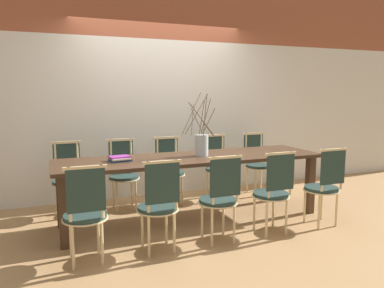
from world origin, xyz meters
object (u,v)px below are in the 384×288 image
at_px(chair_near_center, 220,196).
at_px(vase_centerpiece, 202,144).
at_px(dining_table, 192,164).
at_px(book_stack, 120,159).
at_px(chair_far_center, 169,168).

height_order(chair_near_center, vase_centerpiece, vase_centerpiece).
height_order(dining_table, vase_centerpiece, vase_centerpiece).
bearing_deg(book_stack, chair_near_center, -42.76).
bearing_deg(dining_table, chair_near_center, -89.75).
xyz_separation_m(dining_table, book_stack, (-0.85, 0.03, 0.12)).
bearing_deg(vase_centerpiece, book_stack, 179.08).
xyz_separation_m(chair_far_center, vase_centerpiece, (0.16, -0.74, 0.42)).
relative_size(chair_far_center, vase_centerpiece, 1.21).
bearing_deg(dining_table, chair_far_center, 92.58).
bearing_deg(chair_far_center, dining_table, 92.58).
distance_m(dining_table, vase_centerpiece, 0.26).
xyz_separation_m(dining_table, vase_centerpiece, (0.13, 0.01, 0.23)).
xyz_separation_m(chair_near_center, chair_far_center, (-0.04, 1.52, 0.00)).
xyz_separation_m(vase_centerpiece, book_stack, (-0.97, 0.02, -0.11)).
distance_m(dining_table, book_stack, 0.85).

